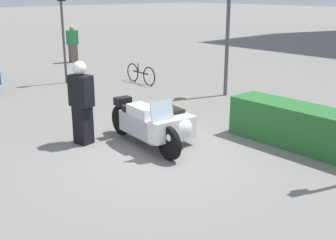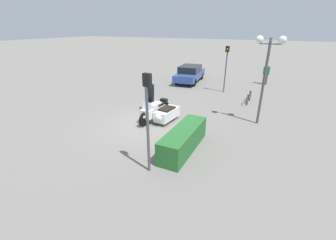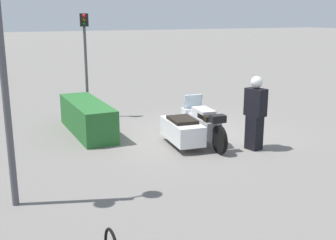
{
  "view_description": "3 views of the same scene",
  "coord_description": "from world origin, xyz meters",
  "px_view_note": "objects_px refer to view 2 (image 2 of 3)",
  "views": [
    {
      "loc": [
        6.19,
        -5.27,
        3.29
      ],
      "look_at": [
        -0.09,
        0.4,
        0.67
      ],
      "focal_mm": 45.0,
      "sensor_mm": 36.0,
      "label": 1
    },
    {
      "loc": [
        9.02,
        5.57,
        4.61
      ],
      "look_at": [
        0.39,
        1.4,
        0.59
      ],
      "focal_mm": 24.0,
      "sensor_mm": 36.0,
      "label": 2
    },
    {
      "loc": [
        -9.92,
        5.6,
        3.3
      ],
      "look_at": [
        -0.35,
        1.06,
        0.65
      ],
      "focal_mm": 45.0,
      "sensor_mm": 36.0,
      "label": 3
    }
  ],
  "objects_px": {
    "hedge_bush_curbside": "(184,139)",
    "twin_lamp_post": "(268,58)",
    "police_motorcycle": "(161,113)",
    "parked_car_background": "(190,73)",
    "traffic_light_near": "(148,110)",
    "pedestrian_bystander": "(266,74)",
    "bicycle_parked": "(249,98)",
    "officer_rider": "(150,95)",
    "traffic_light_far": "(226,62)"
  },
  "relations": [
    {
      "from": "hedge_bush_curbside",
      "to": "twin_lamp_post",
      "type": "relative_size",
      "value": 0.74
    },
    {
      "from": "police_motorcycle",
      "to": "parked_car_background",
      "type": "xyz_separation_m",
      "value": [
        -9.11,
        -1.84,
        0.27
      ]
    },
    {
      "from": "traffic_light_near",
      "to": "pedestrian_bystander",
      "type": "height_order",
      "value": "traffic_light_near"
    },
    {
      "from": "parked_car_background",
      "to": "bicycle_parked",
      "type": "height_order",
      "value": "parked_car_background"
    },
    {
      "from": "twin_lamp_post",
      "to": "parked_car_background",
      "type": "bearing_deg",
      "value": -138.27
    },
    {
      "from": "police_motorcycle",
      "to": "bicycle_parked",
      "type": "height_order",
      "value": "police_motorcycle"
    },
    {
      "from": "police_motorcycle",
      "to": "traffic_light_near",
      "type": "relative_size",
      "value": 0.79
    },
    {
      "from": "officer_rider",
      "to": "twin_lamp_post",
      "type": "relative_size",
      "value": 0.44
    },
    {
      "from": "twin_lamp_post",
      "to": "traffic_light_far",
      "type": "relative_size",
      "value": 1.27
    },
    {
      "from": "parked_car_background",
      "to": "hedge_bush_curbside",
      "type": "bearing_deg",
      "value": -165.86
    },
    {
      "from": "traffic_light_far",
      "to": "parked_car_background",
      "type": "distance_m",
      "value": 4.32
    },
    {
      "from": "hedge_bush_curbside",
      "to": "traffic_light_far",
      "type": "xyz_separation_m",
      "value": [
        -9.23,
        -0.5,
        1.74
      ]
    },
    {
      "from": "traffic_light_far",
      "to": "pedestrian_bystander",
      "type": "relative_size",
      "value": 1.93
    },
    {
      "from": "bicycle_parked",
      "to": "officer_rider",
      "type": "bearing_deg",
      "value": -47.79
    },
    {
      "from": "twin_lamp_post",
      "to": "parked_car_background",
      "type": "distance_m",
      "value": 9.95
    },
    {
      "from": "police_motorcycle",
      "to": "traffic_light_far",
      "type": "bearing_deg",
      "value": 172.85
    },
    {
      "from": "bicycle_parked",
      "to": "traffic_light_near",
      "type": "bearing_deg",
      "value": -10.21
    },
    {
      "from": "traffic_light_near",
      "to": "parked_car_background",
      "type": "height_order",
      "value": "traffic_light_near"
    },
    {
      "from": "officer_rider",
      "to": "traffic_light_near",
      "type": "relative_size",
      "value": 0.55
    },
    {
      "from": "bicycle_parked",
      "to": "twin_lamp_post",
      "type": "bearing_deg",
      "value": 17.07
    },
    {
      "from": "officer_rider",
      "to": "pedestrian_bystander",
      "type": "height_order",
      "value": "officer_rider"
    },
    {
      "from": "police_motorcycle",
      "to": "traffic_light_near",
      "type": "height_order",
      "value": "traffic_light_near"
    },
    {
      "from": "police_motorcycle",
      "to": "pedestrian_bystander",
      "type": "distance_m",
      "value": 11.84
    },
    {
      "from": "officer_rider",
      "to": "twin_lamp_post",
      "type": "bearing_deg",
      "value": 175.18
    },
    {
      "from": "police_motorcycle",
      "to": "bicycle_parked",
      "type": "xyz_separation_m",
      "value": [
        -5.23,
        3.69,
        -0.14
      ]
    },
    {
      "from": "hedge_bush_curbside",
      "to": "officer_rider",
      "type": "bearing_deg",
      "value": -134.07
    },
    {
      "from": "pedestrian_bystander",
      "to": "twin_lamp_post",
      "type": "bearing_deg",
      "value": 5.2
    },
    {
      "from": "officer_rider",
      "to": "traffic_light_far",
      "type": "relative_size",
      "value": 0.56
    },
    {
      "from": "officer_rider",
      "to": "parked_car_background",
      "type": "bearing_deg",
      "value": -98.5
    },
    {
      "from": "parked_car_background",
      "to": "pedestrian_bystander",
      "type": "height_order",
      "value": "pedestrian_bystander"
    },
    {
      "from": "officer_rider",
      "to": "parked_car_background",
      "type": "relative_size",
      "value": 0.4
    },
    {
      "from": "traffic_light_far",
      "to": "officer_rider",
      "type": "bearing_deg",
      "value": -26.89
    },
    {
      "from": "officer_rider",
      "to": "pedestrian_bystander",
      "type": "bearing_deg",
      "value": -131.73
    },
    {
      "from": "traffic_light_near",
      "to": "pedestrian_bystander",
      "type": "bearing_deg",
      "value": -0.38
    },
    {
      "from": "hedge_bush_curbside",
      "to": "parked_car_background",
      "type": "relative_size",
      "value": 0.67
    },
    {
      "from": "police_motorcycle",
      "to": "traffic_light_far",
      "type": "relative_size",
      "value": 0.79
    },
    {
      "from": "parked_car_background",
      "to": "bicycle_parked",
      "type": "relative_size",
      "value": 2.73
    },
    {
      "from": "traffic_light_near",
      "to": "bicycle_parked",
      "type": "bearing_deg",
      "value": -3.03
    },
    {
      "from": "hedge_bush_curbside",
      "to": "pedestrian_bystander",
      "type": "bearing_deg",
      "value": 171.03
    },
    {
      "from": "traffic_light_near",
      "to": "bicycle_parked",
      "type": "height_order",
      "value": "traffic_light_near"
    },
    {
      "from": "officer_rider",
      "to": "traffic_light_near",
      "type": "bearing_deg",
      "value": 106.66
    },
    {
      "from": "traffic_light_far",
      "to": "pedestrian_bystander",
      "type": "distance_m",
      "value": 4.94
    },
    {
      "from": "twin_lamp_post",
      "to": "hedge_bush_curbside",
      "type": "bearing_deg",
      "value": -30.37
    },
    {
      "from": "bicycle_parked",
      "to": "pedestrian_bystander",
      "type": "bearing_deg",
      "value": 176.73
    },
    {
      "from": "hedge_bush_curbside",
      "to": "bicycle_parked",
      "type": "height_order",
      "value": "hedge_bush_curbside"
    },
    {
      "from": "traffic_light_near",
      "to": "bicycle_parked",
      "type": "relative_size",
      "value": 1.97
    },
    {
      "from": "police_motorcycle",
      "to": "twin_lamp_post",
      "type": "relative_size",
      "value": 0.62
    },
    {
      "from": "parked_car_background",
      "to": "bicycle_parked",
      "type": "xyz_separation_m",
      "value": [
        3.88,
        5.53,
        -0.42
      ]
    },
    {
      "from": "officer_rider",
      "to": "hedge_bush_curbside",
      "type": "distance_m",
      "value": 4.75
    },
    {
      "from": "parked_car_background",
      "to": "pedestrian_bystander",
      "type": "relative_size",
      "value": 2.7
    }
  ]
}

